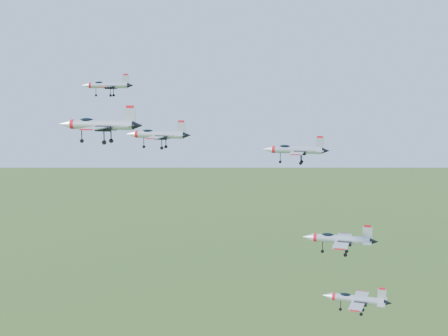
% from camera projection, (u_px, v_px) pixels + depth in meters
% --- Properties ---
extents(jet_lead, '(11.03, 9.24, 2.95)m').
position_uv_depth(jet_lead, '(107.00, 85.00, 127.03)').
color(jet_lead, '#B6BAC4').
extents(jet_left_high, '(11.46, 9.47, 3.06)m').
position_uv_depth(jet_left_high, '(158.00, 134.00, 103.81)').
color(jet_left_high, '#B6BAC4').
extents(jet_right_high, '(12.98, 10.72, 3.47)m').
position_uv_depth(jet_right_high, '(99.00, 124.00, 88.37)').
color(jet_right_high, '#B6BAC4').
extents(jet_left_low, '(11.86, 9.85, 3.17)m').
position_uv_depth(jet_left_low, '(295.00, 150.00, 108.96)').
color(jet_left_low, '#B6BAC4').
extents(jet_right_low, '(11.21, 9.22, 3.00)m').
position_uv_depth(jet_right_low, '(339.00, 239.00, 92.44)').
color(jet_right_low, '#B6BAC4').
extents(jet_trail, '(11.16, 9.20, 2.99)m').
position_uv_depth(jet_trail, '(356.00, 299.00, 100.21)').
color(jet_trail, '#B6BAC4').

